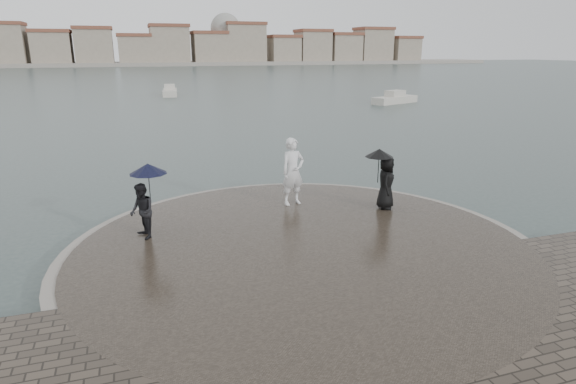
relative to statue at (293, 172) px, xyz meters
name	(u,v)px	position (x,y,z in m)	size (l,w,h in m)	color
ground	(364,327)	(-0.87, -6.91, -1.47)	(400.00, 400.00, 0.00)	#2B3835
kerb_ring	(304,252)	(-0.87, -3.41, -1.31)	(12.50, 12.50, 0.32)	gray
quay_tip	(304,251)	(-0.87, -3.41, -1.29)	(11.90, 11.90, 0.36)	#2D261E
statue	(293,172)	(0.00, 0.00, 0.00)	(0.81, 0.53, 2.22)	silver
visitor_left	(144,198)	(-4.75, -1.52, 0.00)	(1.13, 1.04, 2.04)	black
visitor_right	(385,176)	(2.63, -1.33, -0.05)	(1.15, 1.05, 1.95)	black
far_skyline	(114,48)	(-7.16, 153.80, 4.14)	(260.00, 20.00, 37.00)	gray
boats	(274,96)	(10.52, 37.16, -1.09)	(24.81, 20.69, 1.50)	#BDB7AA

